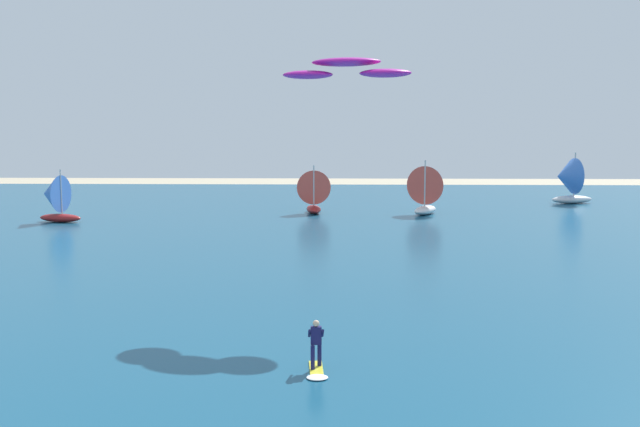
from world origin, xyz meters
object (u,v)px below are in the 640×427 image
kite (346,69)px  sailboat_trailing (313,191)px  kitesurfer (316,353)px  sailboat_outermost (567,180)px  sailboat_far_left (428,189)px  sailboat_heeled_over (54,198)px

kite → sailboat_trailing: size_ratio=1.37×
kitesurfer → sailboat_outermost: (24.68, 53.91, 1.88)m
kitesurfer → sailboat_trailing: 45.19m
kite → sailboat_trailing: (-2.87, 35.20, -8.56)m
sailboat_far_left → sailboat_outermost: bearing=30.9°
kite → sailboat_trailing: 36.34m
sailboat_trailing → sailboat_heeled_over: size_ratio=1.01×
sailboat_outermost → sailboat_heeled_over: sailboat_outermost is taller
sailboat_trailing → sailboat_outermost: sailboat_outermost is taller
sailboat_far_left → sailboat_outermost: 18.40m
kitesurfer → kite: kite is taller
kitesurfer → sailboat_heeled_over: 44.40m
kite → sailboat_far_left: 36.39m
kitesurfer → sailboat_trailing: bearing=92.4°
sailboat_far_left → sailboat_heeled_over: 33.34m
sailboat_far_left → sailboat_heeled_over: bearing=-168.0°
sailboat_far_left → sailboat_outermost: sailboat_outermost is taller
sailboat_heeled_over → sailboat_far_left: bearing=12.0°
kite → sailboat_outermost: kite is taller
sailboat_trailing → sailboat_outermost: 27.96m
sailboat_outermost → sailboat_far_left: bearing=-149.1°
sailboat_far_left → sailboat_heeled_over: size_ratio=1.12×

